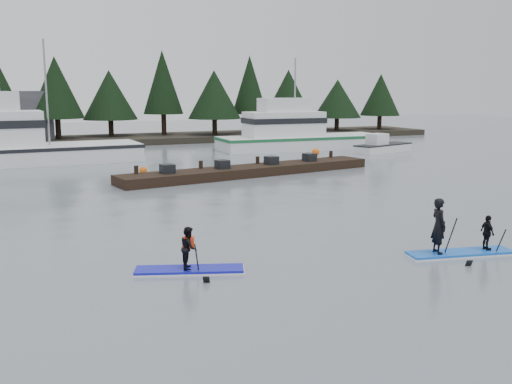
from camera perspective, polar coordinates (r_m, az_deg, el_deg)
name	(u,v)px	position (r m, az deg, el deg)	size (l,w,h in m)	color
ground	(334,259)	(17.71, 7.80, -6.67)	(160.00, 160.00, 0.00)	slate
far_shore	(109,140)	(57.35, -14.52, 5.06)	(70.00, 8.00, 0.60)	#2D281E
treeline	(109,143)	(57.37, -14.50, 4.76)	(60.00, 4.00, 8.00)	black
fishing_boat_large	(9,154)	(43.26, -23.47, 3.53)	(17.02, 5.33, 9.60)	white
fishing_boat_medium	(298,142)	(50.04, 4.18, 5.02)	(14.83, 4.66, 8.72)	white
skiff	(383,148)	(48.72, 12.61, 4.32)	(5.72, 1.72, 0.67)	white
floating_dock	(251,171)	(34.54, -0.50, 2.15)	(16.70, 2.23, 0.56)	black
buoy_c	(316,154)	(46.20, 5.98, 3.79)	(0.61, 0.61, 0.61)	#EA5D0B
buoy_b	(143,173)	(36.37, -11.21, 1.92)	(0.48, 0.48, 0.48)	#EA5D0B
paddleboard_solo	(189,257)	(16.34, -6.70, -6.50)	(3.14, 1.72, 1.80)	#1316B7
paddleboard_duo	(456,236)	(18.83, 19.37, -4.21)	(3.49, 1.58, 2.36)	blue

